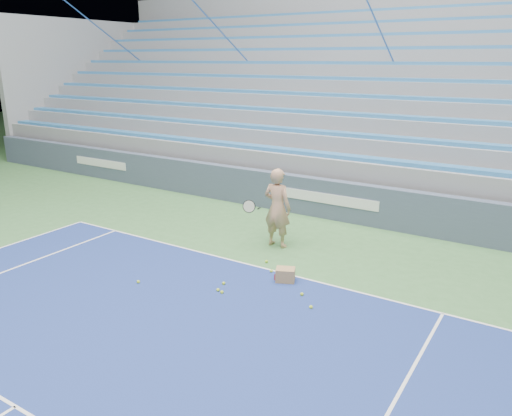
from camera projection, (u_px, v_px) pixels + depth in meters
The scene contains 12 objects.
sponsor_barrier at pixel (326, 199), 13.96m from camera, with size 30.00×0.32×1.10m.
bleachers at pixel (394, 114), 18.07m from camera, with size 31.00×9.15×7.30m.
tennis_player at pixel (277, 208), 11.70m from camera, with size 0.96×0.85×1.90m.
ball_box at pixel (285, 275), 10.02m from camera, with size 0.46×0.42×0.28m.
tennis_ball_0 at pixel (266, 261), 10.97m from camera, with size 0.07×0.07×0.07m, color #B7DB2C.
tennis_ball_1 at pixel (271, 271), 10.47m from camera, with size 0.07×0.07×0.07m, color #B7DB2C.
tennis_ball_2 at pixel (224, 283), 9.90m from camera, with size 0.07×0.07×0.07m, color #B7DB2C.
tennis_ball_3 at pixel (302, 294), 9.44m from camera, with size 0.07×0.07×0.07m, color #B7DB2C.
tennis_ball_4 at pixel (218, 290), 9.61m from camera, with size 0.07×0.07×0.07m, color #B7DB2C.
tennis_ball_5 at pixel (311, 307), 8.96m from camera, with size 0.07×0.07×0.07m, color #B7DB2C.
tennis_ball_6 at pixel (222, 292), 9.53m from camera, with size 0.07×0.07×0.07m, color #B7DB2C.
tennis_ball_7 at pixel (138, 282), 9.96m from camera, with size 0.07×0.07×0.07m, color #B7DB2C.
Camera 1 is at (5.52, 3.47, 4.33)m, focal length 35.00 mm.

